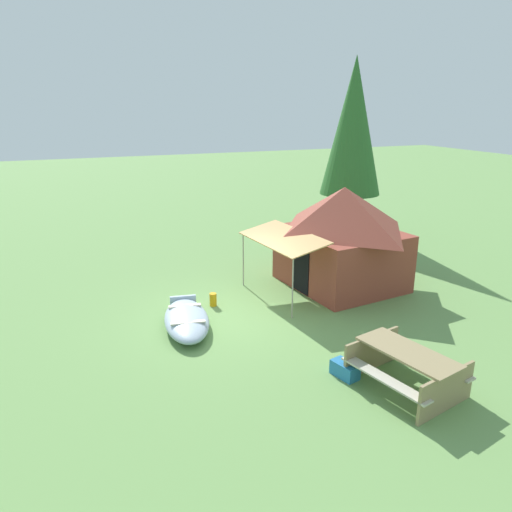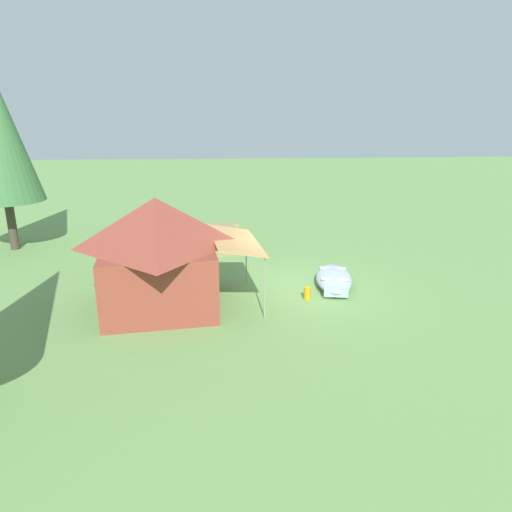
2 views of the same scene
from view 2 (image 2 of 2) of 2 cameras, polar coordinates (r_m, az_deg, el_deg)
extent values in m
plane|color=#69944F|center=(13.82, 4.61, -4.14)|extent=(80.00, 80.00, 0.00)
ellipsoid|color=#9EB0C3|center=(14.30, 9.41, -2.71)|extent=(2.61, 1.45, 0.41)
ellipsoid|color=#373D44|center=(14.29, 9.41, -2.59)|extent=(2.39, 1.29, 0.15)
cube|color=beige|center=(14.71, 9.32, -1.46)|extent=(0.27, 0.81, 0.04)
cube|color=beige|center=(13.78, 9.56, -2.76)|extent=(0.27, 0.81, 0.04)
cube|color=#9EB0C3|center=(13.23, 9.71, -4.29)|extent=(0.19, 0.68, 0.31)
cube|color=brown|center=(12.71, -11.62, -2.37)|extent=(3.48, 3.18, 1.67)
pyramid|color=brown|center=(12.30, -12.03, 4.07)|extent=(3.76, 3.44, 1.26)
cube|color=black|center=(12.80, -5.23, -2.57)|extent=(0.76, 0.12, 1.34)
cube|color=tan|center=(12.57, -2.55, 1.99)|extent=(2.97, 1.58, 0.26)
cylinder|color=gray|center=(14.17, -1.19, -0.15)|extent=(0.04, 0.04, 1.59)
cylinder|color=gray|center=(11.70, 1.05, -3.95)|extent=(0.04, 0.04, 1.59)
cube|color=#927E56|center=(17.69, -3.75, 3.28)|extent=(2.06, 1.21, 0.04)
cube|color=#BAB39F|center=(17.64, -5.68, 2.05)|extent=(1.94, 0.69, 0.04)
cube|color=#BAB39F|center=(17.92, -1.80, 2.36)|extent=(1.94, 0.69, 0.04)
cube|color=#927E56|center=(18.60, -4.34, 2.70)|extent=(0.39, 1.47, 0.76)
cube|color=#927E56|center=(16.98, -3.04, 1.31)|extent=(0.39, 1.47, 0.76)
cube|color=#2571AE|center=(17.11, -0.90, 0.67)|extent=(0.62, 0.44, 0.30)
cylinder|color=orange|center=(13.15, 6.23, -4.50)|extent=(0.22, 0.22, 0.35)
cylinder|color=#42392E|center=(19.83, -27.49, 3.32)|extent=(0.31, 0.31, 1.85)
camera|label=1|loc=(24.32, 10.00, 17.41)|focal=34.21mm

